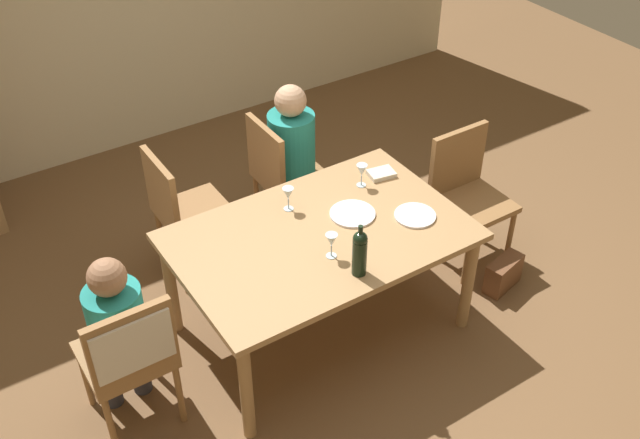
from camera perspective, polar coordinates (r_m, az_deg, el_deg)
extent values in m
plane|color=brown|center=(4.70, 0.00, -8.11)|extent=(10.00, 10.00, 0.00)
cube|color=#A87F51|center=(4.21, 0.00, -1.29)|extent=(1.64, 1.08, 0.04)
cylinder|color=#A87F51|center=(3.92, -5.65, -12.92)|extent=(0.07, 0.07, 0.70)
cylinder|color=#A87F51|center=(4.55, 11.25, -4.74)|extent=(0.07, 0.07, 0.70)
cylinder|color=#A87F51|center=(4.53, -11.32, -5.03)|extent=(0.07, 0.07, 0.70)
cylinder|color=#A87F51|center=(5.09, 4.24, 1.16)|extent=(0.07, 0.07, 0.70)
cylinder|color=olive|center=(5.50, -1.40, 2.77)|extent=(0.04, 0.04, 0.44)
cylinder|color=olive|center=(5.24, 0.80, 0.78)|extent=(0.04, 0.04, 0.44)
cylinder|color=olive|center=(5.35, -4.85, 1.49)|extent=(0.04, 0.04, 0.44)
cylinder|color=olive|center=(5.08, -2.77, -0.62)|extent=(0.04, 0.04, 0.44)
cube|color=olive|center=(5.15, -2.11, 3.29)|extent=(0.44, 0.44, 0.04)
cube|color=olive|center=(4.94, -4.17, 4.87)|extent=(0.04, 0.44, 0.44)
cylinder|color=olive|center=(4.32, -17.46, -11.40)|extent=(0.04, 0.04, 0.44)
cylinder|color=olive|center=(4.37, -12.76, -9.58)|extent=(0.04, 0.04, 0.44)
cylinder|color=olive|center=(4.07, -15.68, -14.92)|extent=(0.04, 0.04, 0.44)
cylinder|color=olive|center=(4.13, -10.68, -12.91)|extent=(0.04, 0.04, 0.44)
cube|color=olive|center=(4.04, -14.67, -9.95)|extent=(0.44, 0.44, 0.04)
cube|color=olive|center=(3.73, -14.13, -9.41)|extent=(0.44, 0.04, 0.44)
cube|color=beige|center=(3.72, -14.18, -9.18)|extent=(0.40, 0.07, 0.31)
cylinder|color=olive|center=(5.23, -8.29, 0.22)|extent=(0.04, 0.04, 0.44)
cylinder|color=olive|center=(4.95, -6.34, -2.02)|extent=(0.04, 0.04, 0.44)
cylinder|color=olive|center=(5.12, -12.09, -1.19)|extent=(0.04, 0.04, 0.44)
cylinder|color=olive|center=(4.84, -10.32, -3.57)|extent=(0.04, 0.04, 0.44)
cube|color=olive|center=(4.89, -9.54, 0.58)|extent=(0.44, 0.44, 0.04)
cube|color=olive|center=(4.69, -12.04, 2.11)|extent=(0.04, 0.44, 0.44)
cylinder|color=olive|center=(5.15, 14.29, -1.36)|extent=(0.04, 0.04, 0.44)
cylinder|color=olive|center=(4.92, 11.16, -2.89)|extent=(0.04, 0.04, 0.44)
cylinder|color=olive|center=(5.35, 11.47, 0.78)|extent=(0.04, 0.04, 0.44)
cylinder|color=olive|center=(5.13, 8.35, -0.60)|extent=(0.04, 0.04, 0.44)
cube|color=olive|center=(4.99, 11.65, 1.17)|extent=(0.44, 0.44, 0.04)
cube|color=olive|center=(4.97, 10.45, 4.55)|extent=(0.44, 0.04, 0.44)
cylinder|color=#33333D|center=(5.41, -1.25, 2.23)|extent=(0.12, 0.12, 0.46)
cylinder|color=#33333D|center=(5.28, -0.16, 1.23)|extent=(0.12, 0.12, 0.46)
cylinder|color=teal|center=(5.02, -2.18, 5.57)|extent=(0.32, 0.32, 0.48)
sphere|color=tan|center=(4.84, -2.27, 9.04)|extent=(0.21, 0.21, 0.21)
cylinder|color=#33333D|center=(4.29, -15.92, -11.30)|extent=(0.11, 0.11, 0.46)
cylinder|color=#33333D|center=(4.31, -13.77, -10.46)|extent=(0.11, 0.11, 0.46)
cylinder|color=teal|center=(3.89, -15.18, -7.75)|extent=(0.29, 0.29, 0.44)
sphere|color=#996B4C|center=(3.67, -15.97, -4.27)|extent=(0.19, 0.19, 0.19)
cylinder|color=black|center=(3.88, 3.03, -2.88)|extent=(0.08, 0.08, 0.22)
sphere|color=black|center=(3.80, 3.09, -1.48)|extent=(0.08, 0.08, 0.08)
cylinder|color=black|center=(3.77, 3.11, -0.93)|extent=(0.03, 0.03, 0.07)
cylinder|color=silver|center=(4.39, -2.41, 0.83)|extent=(0.06, 0.06, 0.00)
cylinder|color=silver|center=(4.36, -2.43, 1.22)|extent=(0.01, 0.01, 0.07)
cone|color=silver|center=(4.32, -2.45, 2.00)|extent=(0.07, 0.07, 0.07)
cylinder|color=silver|center=(4.59, 3.16, 2.65)|extent=(0.06, 0.06, 0.00)
cylinder|color=silver|center=(4.56, 3.18, 3.03)|extent=(0.01, 0.01, 0.07)
cone|color=silver|center=(4.52, 3.21, 3.79)|extent=(0.07, 0.07, 0.07)
cylinder|color=silver|center=(4.05, 0.87, -2.79)|extent=(0.06, 0.06, 0.00)
cylinder|color=silver|center=(4.03, 0.87, -2.39)|extent=(0.01, 0.01, 0.07)
cone|color=silver|center=(3.98, 0.88, -1.59)|extent=(0.07, 0.07, 0.07)
cylinder|color=white|center=(4.34, 2.50, 0.44)|extent=(0.27, 0.27, 0.01)
cylinder|color=white|center=(4.36, 7.27, 0.30)|extent=(0.24, 0.24, 0.01)
cube|color=beige|center=(4.67, 4.70, 3.52)|extent=(0.18, 0.15, 0.03)
cube|color=brown|center=(5.03, 13.83, -4.04)|extent=(0.30, 0.18, 0.22)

